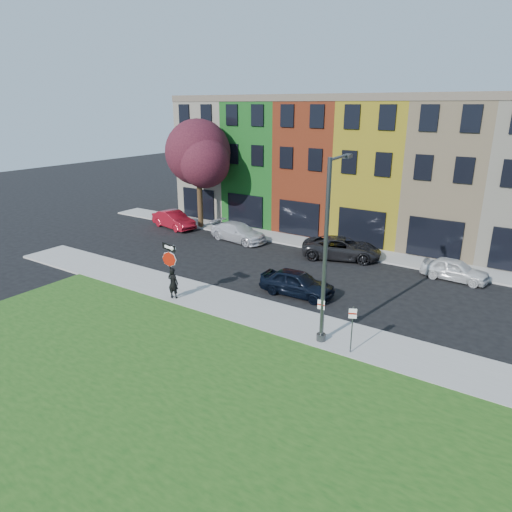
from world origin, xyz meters
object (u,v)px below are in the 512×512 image
Objects in this scene: man at (173,283)px; street_lamp at (327,253)px; stop_sign at (169,260)px; sedan_near at (297,283)px.

man is 9.01m from street_lamp.
street_lamp reaches higher than stop_sign.
street_lamp is at bearing 14.07° from stop_sign.
stop_sign is 6.84m from sedan_near.
sedan_near is at bearing 127.10° from street_lamp.
street_lamp is (8.45, 0.34, 3.09)m from man.
street_lamp is at bearing -140.48° from sedan_near.
stop_sign is 1.31m from man.
street_lamp is at bearing 173.80° from man.
man is 0.40× the size of sedan_near.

